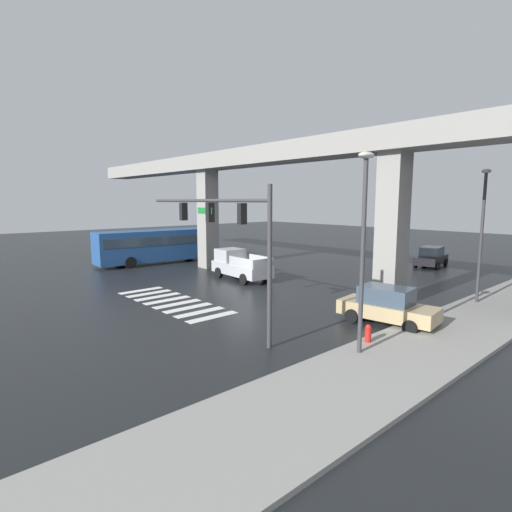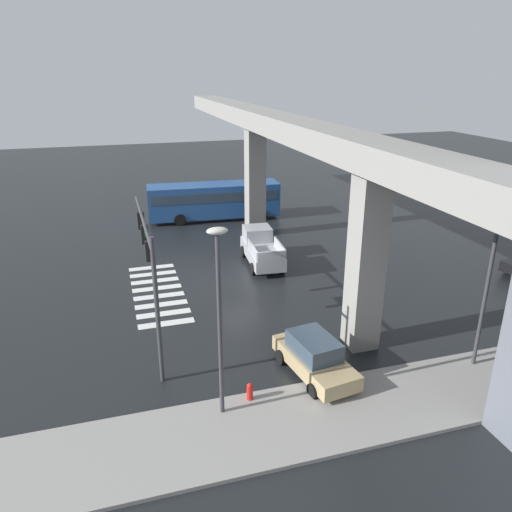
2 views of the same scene
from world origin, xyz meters
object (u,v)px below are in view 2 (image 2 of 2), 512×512
(traffic_signal_mast, at_px, (148,254))
(street_lamp_mid_block, at_px, (491,268))
(fire_hydrant, at_px, (250,393))
(city_bus, at_px, (214,199))
(sedan_tan, at_px, (315,357))
(street_lamp_near_corner, at_px, (219,303))
(pickup_truck, at_px, (261,248))

(traffic_signal_mast, height_order, street_lamp_mid_block, street_lamp_mid_block)
(fire_hydrant, bearing_deg, city_bus, 170.89)
(street_lamp_mid_block, bearing_deg, traffic_signal_mast, -112.93)
(city_bus, bearing_deg, traffic_signal_mast, -19.74)
(city_bus, distance_m, fire_hydrant, 24.71)
(sedan_tan, distance_m, street_lamp_mid_block, 7.84)
(city_bus, distance_m, traffic_signal_mast, 20.73)
(city_bus, distance_m, sedan_tan, 23.40)
(city_bus, relative_size, street_lamp_near_corner, 1.51)
(street_lamp_near_corner, xyz_separation_m, fire_hydrant, (-0.40, 1.17, -4.13))
(pickup_truck, bearing_deg, traffic_signal_mast, -41.68)
(city_bus, relative_size, sedan_tan, 2.43)
(street_lamp_near_corner, bearing_deg, sedan_tan, 108.28)
(traffic_signal_mast, xyz_separation_m, street_lamp_near_corner, (5.44, 1.86, -0.01))
(city_bus, distance_m, street_lamp_mid_block, 25.62)
(pickup_truck, height_order, street_lamp_near_corner, street_lamp_near_corner)
(traffic_signal_mast, bearing_deg, pickup_truck, 138.32)
(sedan_tan, xyz_separation_m, street_lamp_near_corner, (1.40, -4.22, 3.70))
(city_bus, xyz_separation_m, traffic_signal_mast, (19.33, -6.93, 2.84))
(fire_hydrant, bearing_deg, street_lamp_near_corner, -71.06)
(sedan_tan, distance_m, fire_hydrant, 3.24)
(pickup_truck, bearing_deg, fire_hydrant, -18.94)
(street_lamp_near_corner, distance_m, fire_hydrant, 4.31)
(pickup_truck, xyz_separation_m, traffic_signal_mast, (8.68, -7.73, 3.57))
(sedan_tan, relative_size, street_lamp_near_corner, 0.62)
(city_bus, relative_size, fire_hydrant, 12.88)
(sedan_tan, bearing_deg, street_lamp_near_corner, -71.72)
(pickup_truck, distance_m, city_bus, 10.70)
(pickup_truck, height_order, traffic_signal_mast, traffic_signal_mast)
(sedan_tan, height_order, street_lamp_near_corner, street_lamp_near_corner)
(street_lamp_near_corner, height_order, fire_hydrant, street_lamp_near_corner)
(city_bus, relative_size, traffic_signal_mast, 1.26)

